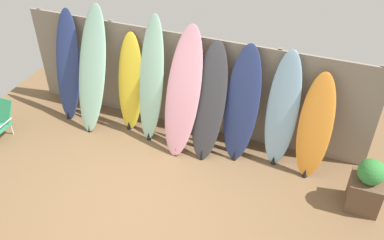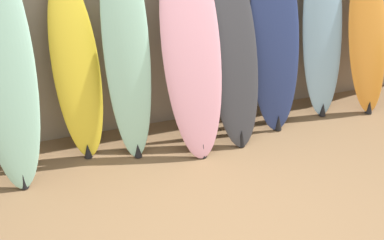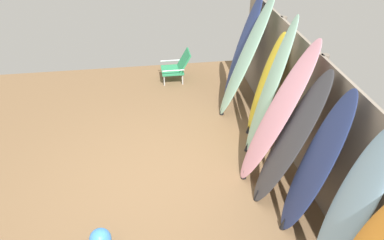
% 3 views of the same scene
% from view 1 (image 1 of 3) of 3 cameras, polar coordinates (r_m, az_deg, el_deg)
% --- Properties ---
extents(ground, '(7.68, 7.68, 0.00)m').
position_cam_1_polar(ground, '(6.49, -6.75, -10.79)').
color(ground, brown).
extents(fence_back, '(6.08, 0.11, 1.80)m').
position_cam_1_polar(fence_back, '(7.31, -0.28, 4.96)').
color(fence_back, gray).
rests_on(fence_back, ground).
extents(surfboard_navy_0, '(0.52, 0.67, 1.97)m').
position_cam_1_polar(surfboard_navy_0, '(7.96, -16.21, 6.87)').
color(surfboard_navy_0, navy).
rests_on(surfboard_navy_0, ground).
extents(surfboard_seafoam_1, '(0.54, 0.84, 2.14)m').
position_cam_1_polar(surfboard_seafoam_1, '(7.54, -13.18, 6.39)').
color(surfboard_seafoam_1, '#9ED6BC').
rests_on(surfboard_seafoam_1, ground).
extents(surfboard_yellow_2, '(0.49, 0.52, 1.73)m').
position_cam_1_polar(surfboard_yellow_2, '(7.48, -8.21, 4.90)').
color(surfboard_yellow_2, yellow).
rests_on(surfboard_yellow_2, ground).
extents(surfboard_seafoam_3, '(0.47, 0.59, 2.15)m').
position_cam_1_polar(surfboard_seafoam_3, '(7.09, -5.45, 5.20)').
color(surfboard_seafoam_3, '#9ED6BC').
rests_on(surfboard_seafoam_3, ground).
extents(surfboard_pink_4, '(0.63, 0.87, 2.06)m').
position_cam_1_polar(surfboard_pink_4, '(6.82, -1.21, 3.56)').
color(surfboard_pink_4, pink).
rests_on(surfboard_pink_4, ground).
extents(surfboard_charcoal_5, '(0.53, 0.75, 1.87)m').
position_cam_1_polar(surfboard_charcoal_5, '(6.77, 2.30, 2.24)').
color(surfboard_charcoal_5, '#38383D').
rests_on(surfboard_charcoal_5, ground).
extents(surfboard_navy_6, '(0.58, 0.58, 1.92)m').
position_cam_1_polar(surfboard_navy_6, '(6.72, 6.66, 1.95)').
color(surfboard_navy_6, navy).
rests_on(surfboard_navy_6, ground).
extents(surfboard_skyblue_7, '(0.49, 0.47, 1.91)m').
position_cam_1_polar(surfboard_skyblue_7, '(6.72, 11.96, 1.26)').
color(surfboard_skyblue_7, '#8CB7D6').
rests_on(surfboard_skyblue_7, ground).
extents(surfboard_orange_8, '(0.54, 0.57, 1.67)m').
position_cam_1_polar(surfboard_orange_8, '(6.69, 16.11, -0.93)').
color(surfboard_orange_8, orange).
rests_on(surfboard_orange_8, ground).
extents(planter_box, '(0.45, 0.45, 0.86)m').
position_cam_1_polar(planter_box, '(6.59, 22.25, -8.18)').
color(planter_box, brown).
rests_on(planter_box, ground).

